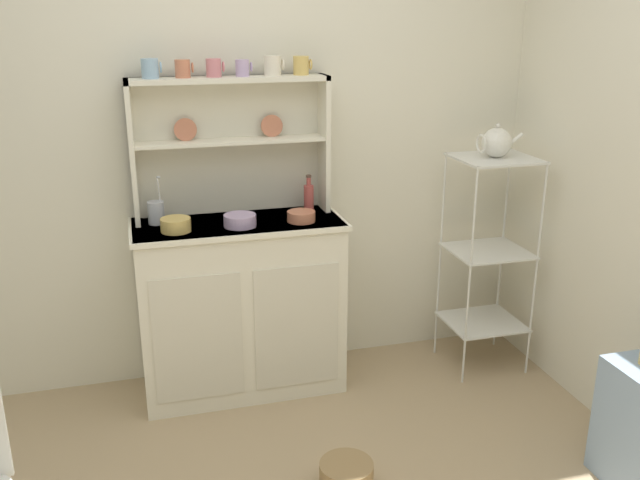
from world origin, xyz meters
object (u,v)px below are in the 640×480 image
Objects in this scene: bakers_rack at (488,244)px; floor_basket at (346,478)px; jam_bottle at (309,197)px; porcelain_teapot at (496,143)px; bowl_mixing_large at (176,225)px; hutch_cabinet at (241,305)px; hutch_shelf_unit at (229,135)px; utensil_jar at (156,212)px; cup_sky_0 at (150,69)px.

floor_basket is (-1.06, -0.85, -0.64)m from bakers_rack.
porcelain_teapot reaches higher than jam_bottle.
bowl_mixing_large is at bearing 122.82° from floor_basket.
porcelain_teapot reaches higher than bowl_mixing_large.
hutch_cabinet is 1.35m from bakers_rack.
utensil_jar is at bearing -167.35° from hutch_shelf_unit.
bakers_rack is 1.51m from floor_basket.
cup_sky_0 reaches higher than utensil_jar.
bowl_mixing_large is 0.17m from utensil_jar.
porcelain_teapot is at bearing 180.00° from bakers_rack.
bakers_rack reaches higher than utensil_jar.
porcelain_teapot is (1.32, -0.10, 0.79)m from hutch_cabinet.
bowl_mixing_large is 0.74× the size of jam_bottle.
cup_sky_0 is at bearing 172.41° from bakers_rack.
cup_sky_0 reaches higher than bakers_rack.
floor_basket is 0.92× the size of porcelain_teapot.
floor_basket is 2.01m from cup_sky_0.
porcelain_teapot is at bearing -6.01° from utensil_jar.
hutch_cabinet is 5.41× the size of jam_bottle.
porcelain_teapot reaches higher than floor_basket.
cup_sky_0 is 0.39× the size of utensil_jar.
bakers_rack is 6.14× the size of jam_bottle.
porcelain_teapot is (1.06, 0.85, 1.19)m from floor_basket.
porcelain_teapot is at bearing 38.84° from floor_basket.
jam_bottle is 0.81× the size of utensil_jar.
hutch_shelf_unit is 1.35m from porcelain_teapot.
floor_basket is 1.81m from porcelain_teapot.
hutch_cabinet is 0.64m from utensil_jar.
hutch_cabinet is at bearing 13.62° from bowl_mixing_large.
utensil_jar is (-0.38, 0.08, 0.50)m from hutch_cabinet.
floor_basket is 1.39m from jam_bottle.
floor_basket is 0.94× the size of utensil_jar.
bakers_rack is 1.94m from cup_sky_0.
floor_basket is 1.52m from utensil_jar.
cup_sky_0 is (-0.62, 1.08, 1.57)m from floor_basket.
hutch_cabinet is at bearing -90.00° from hutch_shelf_unit.
bakers_rack is at bearing -0.00° from porcelain_teapot.
cup_sky_0 reaches higher than porcelain_teapot.
bakers_rack reaches higher than bowl_mixing_large.
jam_bottle is (0.74, -0.04, -0.65)m from cup_sky_0.
utensil_jar is (-0.03, -0.04, -0.67)m from cup_sky_0.
hutch_cabinet is 0.65m from jam_bottle.
hutch_cabinet is at bearing -167.31° from jam_bottle.
bowl_mixing_large is at bearing 178.99° from porcelain_teapot.
floor_basket is at bearing -96.45° from jam_bottle.
hutch_cabinet is 0.88× the size of bakers_rack.
utensil_jar is at bearing 173.99° from porcelain_teapot.
porcelain_teapot is at bearing -4.40° from hutch_cabinet.
hutch_shelf_unit reaches higher than hutch_cabinet.
jam_bottle is (0.69, 0.16, 0.04)m from bowl_mixing_large.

